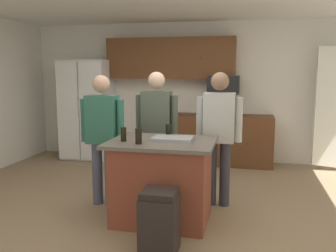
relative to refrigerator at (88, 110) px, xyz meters
name	(u,v)px	position (x,y,z in m)	size (l,w,h in m)	color
floor	(157,210)	(2.00, -2.38, -0.95)	(7.04, 7.04, 0.00)	#937A5B
back_wall	(193,92)	(2.00, 0.42, 0.35)	(6.40, 0.10, 2.60)	white
cabinet_run_upper	(170,58)	(1.60, 0.22, 0.98)	(2.40, 0.38, 0.75)	brown
cabinet_run_lower	(222,140)	(2.60, 0.10, -0.50)	(1.80, 0.63, 0.90)	brown
refrigerator	(88,110)	(0.00, 0.00, 0.00)	(0.91, 0.76, 1.90)	white
microwave_over_range	(224,85)	(2.60, 0.12, 0.50)	(0.56, 0.40, 0.32)	black
kitchen_island	(162,180)	(2.14, -2.66, -0.48)	(1.17, 0.91, 0.93)	brown
person_guest_by_door	(219,130)	(2.71, -2.03, 0.02)	(0.57, 0.22, 1.68)	#383842
person_host_foreground	(102,131)	(1.29, -2.32, 0.00)	(0.57, 0.22, 1.65)	#4C5166
person_elder_center	(157,126)	(1.87, -1.89, 0.03)	(0.57, 0.22, 1.69)	tan
glass_dark_ale	(139,136)	(1.94, -2.90, 0.07)	(0.07, 0.07, 0.17)	black
tumbler_amber	(168,131)	(2.15, -2.42, 0.06)	(0.07, 0.07, 0.15)	black
glass_stout_tall	(124,134)	(1.73, -2.79, 0.06)	(0.06, 0.06, 0.15)	black
serving_tray	(173,139)	(2.25, -2.66, 0.00)	(0.44, 0.30, 0.04)	#B7B7BC
trash_bin	(160,222)	(2.29, -3.40, -0.65)	(0.34, 0.34, 0.61)	black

